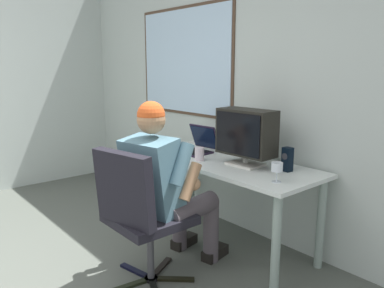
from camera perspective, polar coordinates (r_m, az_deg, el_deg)
The scene contains 9 objects.
wall_rear at distance 3.52m, azimuth 6.87°, elevation 9.96°, with size 5.23×0.08×2.79m.
desk at distance 3.18m, azimuth 4.92°, elevation -4.29°, with size 1.62×0.67×0.73m.
office_chair at distance 2.59m, azimuth -8.02°, elevation -9.57°, with size 0.60×0.59×0.97m.
person_seated at distance 2.74m, azimuth -3.84°, elevation -6.03°, with size 0.60×0.85×1.27m.
crt_monitor at distance 2.99m, azimuth 8.06°, elevation 1.61°, with size 0.47×0.24×0.44m.
laptop at distance 3.47m, azimuth 0.85°, elevation -0.12°, with size 0.34×0.36×0.23m.
wine_glass at distance 2.62m, azimuth 12.52°, elevation -3.51°, with size 0.08×0.08×0.14m.
desk_speaker at distance 2.91m, azimuth 13.99°, elevation -2.22°, with size 0.07×0.07×0.18m.
coffee_mug at distance 3.15m, azimuth 1.12°, elevation -1.49°, with size 0.08×0.08×0.11m.
Camera 1 is at (2.36, -0.11, 1.50)m, focal length 35.87 mm.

